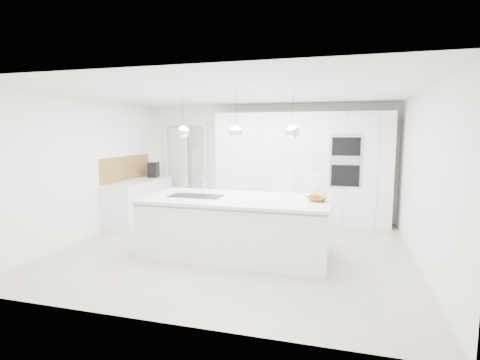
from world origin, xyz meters
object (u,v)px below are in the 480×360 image
(island_base, at_px, (236,228))
(espresso_machine, at_px, (154,170))
(bar_stool_right, at_px, (309,209))
(fruit_bowl, at_px, (317,199))
(bar_stool_left, at_px, (281,207))

(island_base, distance_m, espresso_machine, 3.34)
(espresso_machine, xyz_separation_m, bar_stool_right, (3.56, -1.08, -0.48))
(fruit_bowl, distance_m, espresso_machine, 4.26)
(espresso_machine, distance_m, bar_stool_left, 3.29)
(bar_stool_left, relative_size, bar_stool_right, 1.03)
(island_base, bearing_deg, fruit_bowl, 3.54)
(fruit_bowl, bearing_deg, bar_stool_right, 101.70)
(bar_stool_right, bearing_deg, espresso_machine, 165.21)
(island_base, relative_size, bar_stool_left, 2.32)
(espresso_machine, bearing_deg, island_base, -53.27)
(bar_stool_left, distance_m, bar_stool_right, 0.48)
(island_base, relative_size, espresso_machine, 8.39)
(island_base, height_order, bar_stool_left, bar_stool_left)
(espresso_machine, relative_size, bar_stool_left, 0.28)
(fruit_bowl, bearing_deg, island_base, -176.46)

